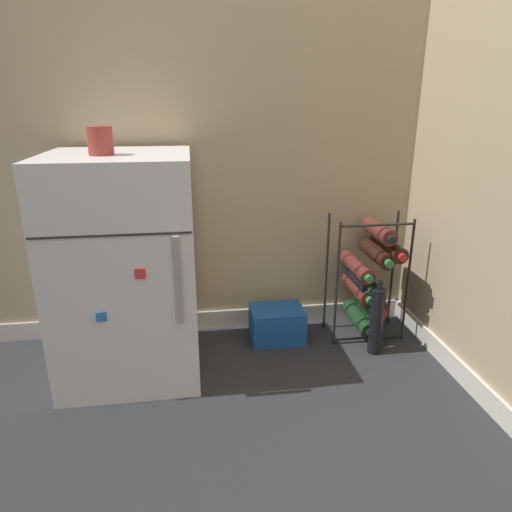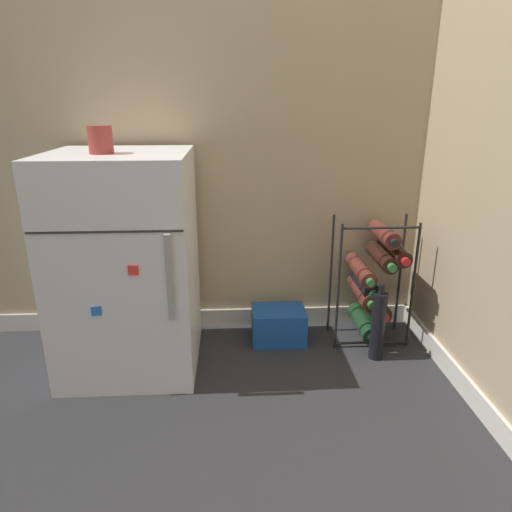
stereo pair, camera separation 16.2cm
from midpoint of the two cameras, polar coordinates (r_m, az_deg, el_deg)
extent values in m
plane|color=#28282B|center=(1.87, -0.60, -16.76)|extent=(14.00, 14.00, 0.00)
cube|color=tan|center=(2.14, -3.07, 23.16)|extent=(6.64, 0.06, 2.50)
cube|color=silver|center=(2.34, -2.47, -7.63)|extent=(6.64, 0.01, 0.09)
cube|color=white|center=(1.93, -18.18, -1.41)|extent=(0.54, 0.53, 0.90)
cube|color=#2D2D2D|center=(1.62, -20.46, 2.38)|extent=(0.53, 0.00, 0.01)
cube|color=#9E9EA3|center=(1.62, -12.55, -3.06)|extent=(0.02, 0.02, 0.32)
cube|color=blue|center=(1.73, -21.34, -7.16)|extent=(0.04, 0.01, 0.04)
cube|color=red|center=(1.64, -17.06, -2.19)|extent=(0.04, 0.01, 0.04)
cylinder|color=black|center=(2.08, 7.88, -3.74)|extent=(0.01, 0.01, 0.59)
cylinder|color=black|center=(2.19, 16.46, -3.14)|extent=(0.01, 0.01, 0.59)
cylinder|color=black|center=(2.22, 6.74, -2.12)|extent=(0.01, 0.01, 0.59)
cylinder|color=black|center=(2.33, 14.84, -1.65)|extent=(0.01, 0.01, 0.59)
cylinder|color=black|center=(2.25, 11.79, -9.99)|extent=(0.34, 0.01, 0.01)
cylinder|color=black|center=(2.04, 12.82, 3.78)|extent=(0.34, 0.01, 0.01)
cylinder|color=#19381E|center=(2.28, 10.78, -7.73)|extent=(0.08, 0.28, 0.08)
cylinder|color=black|center=(2.15, 12.07, -9.51)|extent=(0.04, 0.02, 0.04)
cylinder|color=#19381E|center=(2.26, 11.83, -6.01)|extent=(0.07, 0.26, 0.07)
cylinder|color=black|center=(2.14, 13.11, -7.59)|extent=(0.03, 0.02, 0.03)
cylinder|color=black|center=(2.25, 11.92, -5.16)|extent=(0.08, 0.30, 0.08)
cylinder|color=red|center=(2.11, 13.39, -6.94)|extent=(0.04, 0.02, 0.04)
cylinder|color=#56231E|center=(2.21, 10.69, -3.99)|extent=(0.08, 0.28, 0.08)
cylinder|color=#2D7033|center=(2.08, 11.99, -5.57)|extent=(0.04, 0.02, 0.04)
cylinder|color=black|center=(2.19, 10.87, -2.87)|extent=(0.08, 0.26, 0.08)
cylinder|color=#2D7033|center=(2.07, 12.08, -4.29)|extent=(0.04, 0.02, 0.04)
cylinder|color=#56231E|center=(2.16, 10.37, -1.33)|extent=(0.07, 0.29, 0.07)
cylinder|color=#2D7033|center=(2.02, 11.75, -2.86)|extent=(0.03, 0.02, 0.03)
cylinder|color=black|center=(2.17, 12.79, 0.31)|extent=(0.08, 0.26, 0.08)
cylinder|color=#2D7033|center=(2.05, 14.17, -0.97)|extent=(0.04, 0.02, 0.04)
cylinder|color=black|center=(2.18, 14.08, 1.16)|extent=(0.07, 0.30, 0.07)
cylinder|color=red|center=(2.04, 15.71, -0.20)|extent=(0.04, 0.02, 0.04)
cylinder|color=#56231E|center=(2.14, 13.05, 3.05)|extent=(0.07, 0.25, 0.07)
cylinder|color=black|center=(2.02, 14.43, 1.97)|extent=(0.04, 0.02, 0.04)
cube|color=#194C9E|center=(2.20, 0.51, -8.52)|extent=(0.25, 0.18, 0.16)
cylinder|color=maroon|center=(1.78, -21.45, 13.26)|extent=(0.09, 0.09, 0.10)
cylinder|color=black|center=(2.10, 12.71, -8.02)|extent=(0.06, 0.06, 0.31)
cylinder|color=black|center=(2.03, 13.06, -3.60)|extent=(0.03, 0.03, 0.04)
camera|label=1|loc=(0.08, -92.35, -0.81)|focal=32.00mm
camera|label=2|loc=(0.08, 87.65, 0.81)|focal=32.00mm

